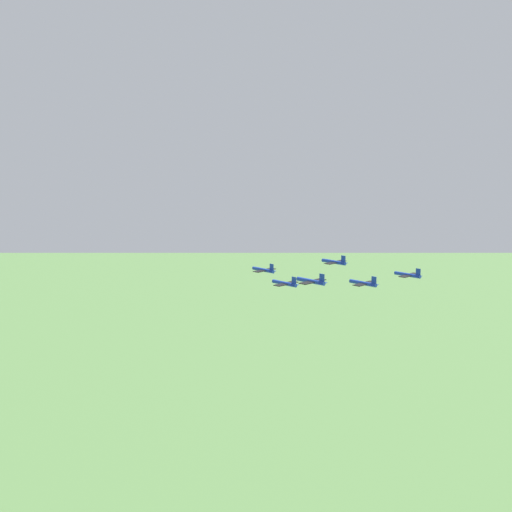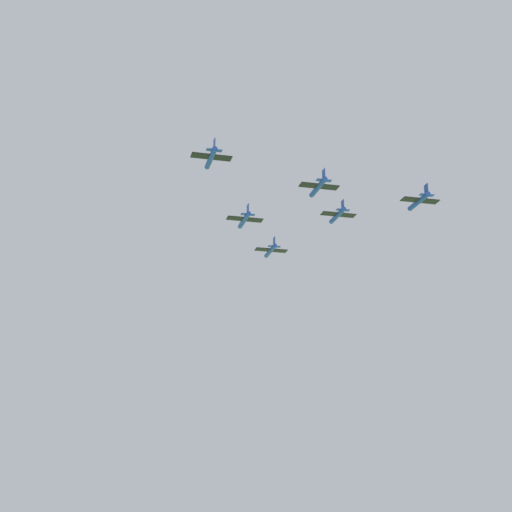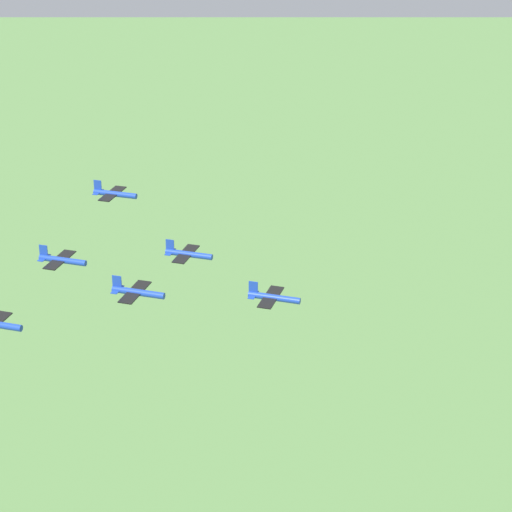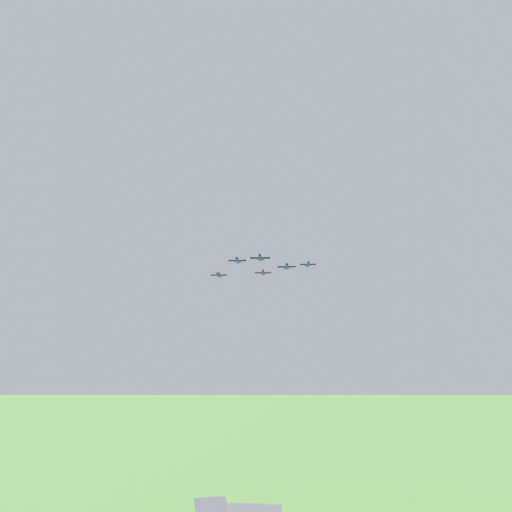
# 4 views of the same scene
# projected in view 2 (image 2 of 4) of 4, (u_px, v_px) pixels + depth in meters

# --- Properties ---
(jet_0) EXTENTS (7.29, 7.77, 2.60)m
(jet_0) POSITION_uv_depth(u_px,v_px,m) (271.00, 250.00, 160.04)
(jet_0) COLOR #19389E
(jet_1) EXTENTS (7.29, 7.77, 2.60)m
(jet_1) POSITION_uv_depth(u_px,v_px,m) (245.00, 219.00, 142.25)
(jet_1) COLOR #19389E
(jet_2) EXTENTS (7.29, 7.77, 2.60)m
(jet_2) POSITION_uv_depth(u_px,v_px,m) (338.00, 215.00, 147.62)
(jet_2) COLOR #19389E
(jet_3) EXTENTS (7.29, 7.77, 2.60)m
(jet_3) POSITION_uv_depth(u_px,v_px,m) (211.00, 157.00, 125.78)
(jet_3) COLOR #19389E
(jet_4) EXTENTS (7.29, 7.77, 2.60)m
(jet_4) POSITION_uv_depth(u_px,v_px,m) (319.00, 186.00, 129.20)
(jet_4) COLOR #19389E
(jet_5) EXTENTS (7.29, 7.77, 2.60)m
(jet_5) POSITION_uv_depth(u_px,v_px,m) (420.00, 201.00, 133.46)
(jet_5) COLOR #19389E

